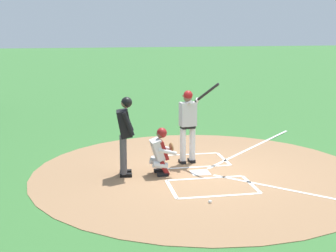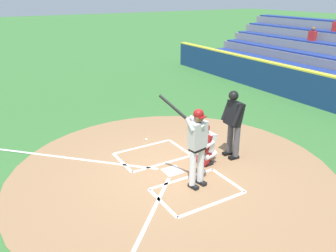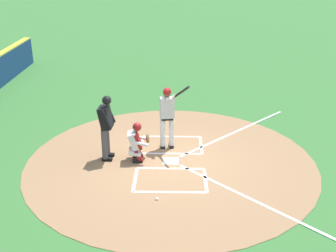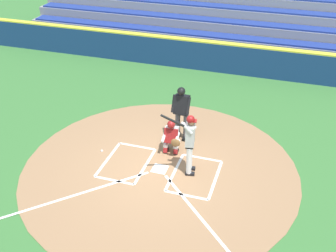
{
  "view_description": "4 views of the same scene",
  "coord_description": "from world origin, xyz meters",
  "px_view_note": "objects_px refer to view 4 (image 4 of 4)",
  "views": [
    {
      "loc": [
        10.91,
        -2.8,
        3.53
      ],
      "look_at": [
        0.02,
        -0.78,
        1.18
      ],
      "focal_mm": 52.54,
      "sensor_mm": 36.0,
      "label": 1
    },
    {
      "loc": [
        -6.32,
        3.9,
        4.2
      ],
      "look_at": [
        0.56,
        -0.2,
        0.99
      ],
      "focal_mm": 36.25,
      "sensor_mm": 36.0,
      "label": 2
    },
    {
      "loc": [
        10.46,
        0.13,
        5.44
      ],
      "look_at": [
        -0.3,
        -0.08,
        0.94
      ],
      "focal_mm": 45.11,
      "sensor_mm": 36.0,
      "label": 3
    },
    {
      "loc": [
        -3.18,
        9.25,
        7.37
      ],
      "look_at": [
        0.05,
        -0.95,
        0.92
      ],
      "focal_mm": 44.75,
      "sensor_mm": 36.0,
      "label": 4
    }
  ],
  "objects_px": {
    "batter": "(190,140)",
    "catcher": "(172,136)",
    "plate_umpire": "(182,110)",
    "baseball": "(102,151)"
  },
  "relations": [
    {
      "from": "batter",
      "to": "plate_umpire",
      "type": "xyz_separation_m",
      "value": [
        0.71,
        -1.66,
        -0.02
      ]
    },
    {
      "from": "catcher",
      "to": "baseball",
      "type": "bearing_deg",
      "value": 17.1
    },
    {
      "from": "catcher",
      "to": "baseball",
      "type": "distance_m",
      "value": 2.22
    },
    {
      "from": "baseball",
      "to": "batter",
      "type": "bearing_deg",
      "value": 176.07
    },
    {
      "from": "batter",
      "to": "catcher",
      "type": "relative_size",
      "value": 1.88
    },
    {
      "from": "plate_umpire",
      "to": "baseball",
      "type": "xyz_separation_m",
      "value": [
        2.12,
        1.47,
        -1.04
      ]
    },
    {
      "from": "batter",
      "to": "baseball",
      "type": "height_order",
      "value": "batter"
    },
    {
      "from": "baseball",
      "to": "plate_umpire",
      "type": "bearing_deg",
      "value": -145.31
    },
    {
      "from": "plate_umpire",
      "to": "baseball",
      "type": "height_order",
      "value": "plate_umpire"
    },
    {
      "from": "catcher",
      "to": "plate_umpire",
      "type": "height_order",
      "value": "plate_umpire"
    }
  ]
}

